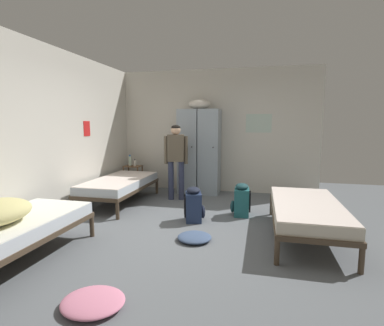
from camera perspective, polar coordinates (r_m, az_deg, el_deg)
name	(u,v)px	position (r m, az deg, el deg)	size (l,w,h in m)	color
ground_plane	(188,229)	(4.42, -0.79, -12.74)	(8.25, 8.25, 0.00)	slate
room_backdrop	(143,133)	(5.68, -9.46, 5.87)	(4.50, 5.22, 2.75)	beige
locker_bank	(199,150)	(6.48, 1.43, 2.60)	(0.90, 0.55, 2.07)	#8C99A3
shelf_unit	(133,175)	(7.00, -11.39, -2.33)	(0.38, 0.30, 0.57)	brown
bed_right	(306,210)	(4.31, 21.38, -8.52)	(0.90, 1.90, 0.49)	#473828
bed_left_rear	(120,184)	(5.87, -13.87, -3.98)	(0.90, 1.90, 0.49)	#473828
bed_left_front	(9,231)	(3.84, -32.02, -11.12)	(0.90, 1.90, 0.49)	#473828
person_traveler	(176,155)	(5.90, -3.14, 1.56)	(0.47, 0.25, 1.52)	#2D334C
water_bottle	(130,161)	(7.00, -11.99, 0.45)	(0.07, 0.07, 0.25)	silver
lotion_bottle	(135,163)	(6.89, -11.06, 0.01)	(0.05, 0.05, 0.16)	white
backpack_navy	(194,205)	(4.69, 0.40, -8.19)	(0.39, 0.37, 0.55)	navy
backpack_teal	(241,200)	(5.04, 9.53, -7.19)	(0.35, 0.33, 0.55)	#23666B
clothes_pile_denim	(195,237)	(4.02, 0.49, -14.24)	(0.45, 0.44, 0.09)	#42567A
clothes_pile_pink	(93,302)	(2.87, -18.70, -24.21)	(0.55, 0.49, 0.09)	pink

